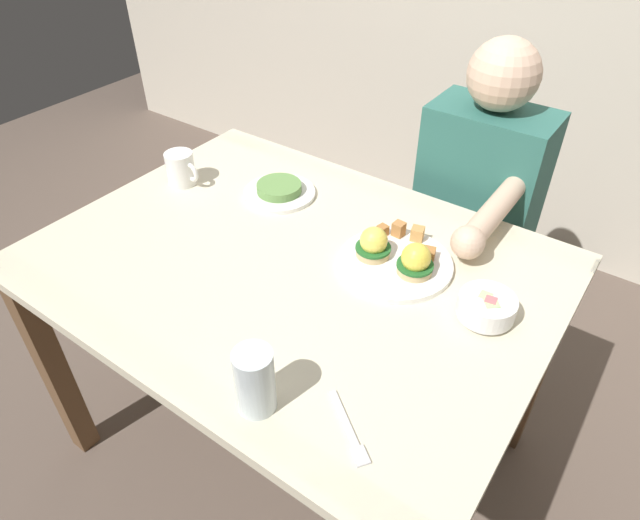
{
  "coord_description": "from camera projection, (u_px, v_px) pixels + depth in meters",
  "views": [
    {
      "loc": [
        0.65,
        -0.79,
        1.56
      ],
      "look_at": [
        0.08,
        0.0,
        0.78
      ],
      "focal_mm": 30.92,
      "sensor_mm": 36.0,
      "label": 1
    }
  ],
  "objects": [
    {
      "name": "diner_person",
      "position": [
        474.0,
        208.0,
        1.65
      ],
      "size": [
        0.34,
        0.54,
        1.14
      ],
      "color": "#33333D",
      "rests_on": "ground_plane"
    },
    {
      "name": "eggs_benedict_plate",
      "position": [
        396.0,
        257.0,
        1.28
      ],
      "size": [
        0.27,
        0.27,
        0.09
      ],
      "color": "white",
      "rests_on": "dining_table"
    },
    {
      "name": "fruit_bowl",
      "position": [
        486.0,
        308.0,
        1.14
      ],
      "size": [
        0.12,
        0.12,
        0.06
      ],
      "color": "white",
      "rests_on": "dining_table"
    },
    {
      "name": "coffee_mug",
      "position": [
        181.0,
        168.0,
        1.55
      ],
      "size": [
        0.11,
        0.08,
        0.09
      ],
      "color": "white",
      "rests_on": "dining_table"
    },
    {
      "name": "side_plate",
      "position": [
        279.0,
        191.0,
        1.53
      ],
      "size": [
        0.2,
        0.2,
        0.04
      ],
      "color": "white",
      "rests_on": "dining_table"
    },
    {
      "name": "ground_plane",
      "position": [
        299.0,
        439.0,
        1.77
      ],
      "size": [
        6.0,
        6.0,
        0.0
      ],
      "primitive_type": "plane",
      "color": "brown"
    },
    {
      "name": "dining_table",
      "position": [
        293.0,
        293.0,
        1.38
      ],
      "size": [
        1.2,
        0.9,
        0.74
      ],
      "color": "beige",
      "rests_on": "ground_plane"
    },
    {
      "name": "water_glass_near",
      "position": [
        255.0,
        384.0,
        0.95
      ],
      "size": [
        0.07,
        0.07,
        0.13
      ],
      "color": "silver",
      "rests_on": "dining_table"
    },
    {
      "name": "fork",
      "position": [
        350.0,
        431.0,
        0.94
      ],
      "size": [
        0.14,
        0.11,
        0.0
      ],
      "color": "silver",
      "rests_on": "dining_table"
    }
  ]
}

